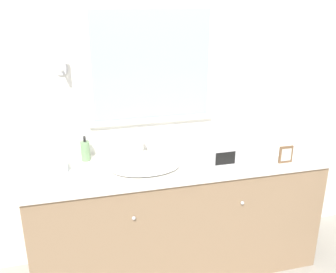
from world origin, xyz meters
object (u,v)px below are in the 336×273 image
object	(u,v)px
sink_basin	(145,165)
soap_bottle	(85,151)
appliance_box	(221,154)
picture_frame	(286,154)

from	to	relation	value
sink_basin	soap_bottle	size ratio (longest dim) A/B	2.65
sink_basin	appliance_box	world-z (taller)	sink_basin
sink_basin	soap_bottle	bearing A→B (deg)	149.28
sink_basin	appliance_box	size ratio (longest dim) A/B	2.43
sink_basin	picture_frame	xyz separation A→B (m)	(0.96, -0.17, 0.04)
sink_basin	picture_frame	bearing A→B (deg)	-10.12
sink_basin	picture_frame	distance (m)	0.98
soap_bottle	picture_frame	distance (m)	1.40
soap_bottle	appliance_box	distance (m)	0.95
soap_bottle	appliance_box	bearing A→B (deg)	-17.72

